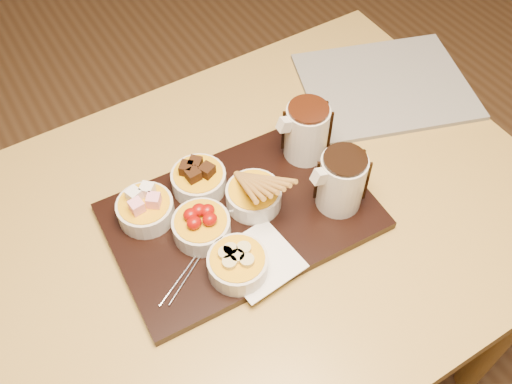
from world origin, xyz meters
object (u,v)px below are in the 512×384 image
pitcher_dark_chocolate (341,182)px  pitcher_milk_chocolate (306,132)px  dining_table (231,257)px  bowl_strawberries (202,227)px  serving_board (242,216)px  newspaper (385,86)px

pitcher_dark_chocolate → pitcher_milk_chocolate: size_ratio=1.00×
dining_table → bowl_strawberries: bowl_strawberries is taller
bowl_strawberries → pitcher_milk_chocolate: (0.26, 0.06, 0.04)m
serving_board → pitcher_milk_chocolate: size_ratio=4.11×
pitcher_milk_chocolate → dining_table: bearing=-159.5°
dining_table → serving_board: (0.03, 0.00, 0.11)m
pitcher_dark_chocolate → pitcher_milk_chocolate: same height
pitcher_dark_chocolate → newspaper: pitcher_dark_chocolate is taller
dining_table → bowl_strawberries: 0.15m
dining_table → newspaper: newspaper is taller
dining_table → newspaper: 0.51m
pitcher_dark_chocolate → newspaper: 0.36m
dining_table → pitcher_dark_chocolate: 0.27m
pitcher_dark_chocolate → newspaper: (0.28, 0.21, -0.07)m
serving_board → bowl_strawberries: bearing=-176.4°
serving_board → newspaper: 0.47m
dining_table → bowl_strawberries: size_ratio=12.00×
dining_table → pitcher_milk_chocolate: pitcher_milk_chocolate is taller
serving_board → bowl_strawberries: size_ratio=4.60×
newspaper → dining_table: bearing=-144.1°
dining_table → pitcher_dark_chocolate: bearing=-18.2°
newspaper → serving_board: bearing=-143.6°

